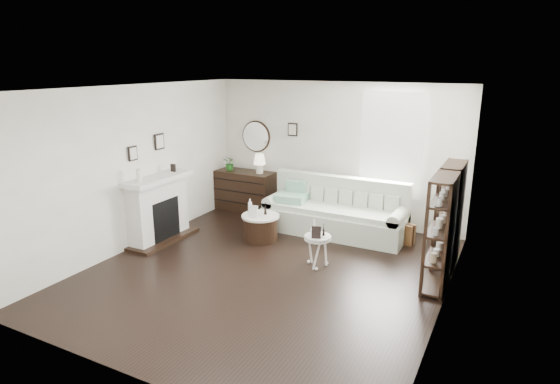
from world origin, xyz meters
The scene contains 18 objects.
room centered at (0.73, 2.70, 1.60)m, with size 5.50×5.50×5.50m.
fireplace centered at (-2.32, 0.30, 0.54)m, with size 0.50×1.40×1.84m.
shelf_unit_far centered at (2.33, 1.55, 0.80)m, with size 0.30×0.80×1.60m.
shelf_unit_near centered at (2.33, 0.65, 0.80)m, with size 0.30×0.80×1.60m.
sofa centered at (0.29, 2.08, 0.33)m, with size 2.58×0.89×1.00m.
quilt centered at (-0.55, 1.95, 0.59)m, with size 0.55×0.45×0.14m, color #289466.
suitcase centered at (1.46, 2.14, 0.18)m, with size 0.53×0.18×0.36m, color brown.
dresser centered at (-1.89, 2.47, 0.42)m, with size 1.26×0.54×0.84m.
table_lamp centered at (-1.52, 2.47, 1.04)m, with size 0.25×0.25×0.40m, color #EBE2C6, non-canonical shape.
potted_plant centered at (-2.21, 2.42, 0.99)m, with size 0.27×0.24×0.30m, color #1E5B1A.
drum_table centered at (-0.73, 1.10, 0.23)m, with size 0.66×0.66×0.46m.
pedestal_table centered at (0.59, 0.53, 0.46)m, with size 0.41×0.41×0.50m.
eiffel_drum centered at (-0.66, 1.15, 0.57)m, with size 0.12×0.12×0.21m, color black, non-canonical shape.
bottle_drum centered at (-0.90, 1.03, 0.61)m, with size 0.07×0.07×0.29m, color silver.
card_frame_drum centered at (-0.78, 0.94, 0.57)m, with size 0.16×0.01×0.21m, color silver.
eiffel_ped centered at (0.67, 0.56, 0.59)m, with size 0.10×0.10×0.17m, color black, non-canonical shape.
flask_ped centered at (0.52, 0.55, 0.62)m, with size 0.13×0.13×0.24m, color silver, non-canonical shape.
card_frame_ped centered at (0.61, 0.42, 0.59)m, with size 0.14×0.01×0.19m, color black.
Camera 1 is at (3.14, -5.64, 3.04)m, focal length 30.00 mm.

